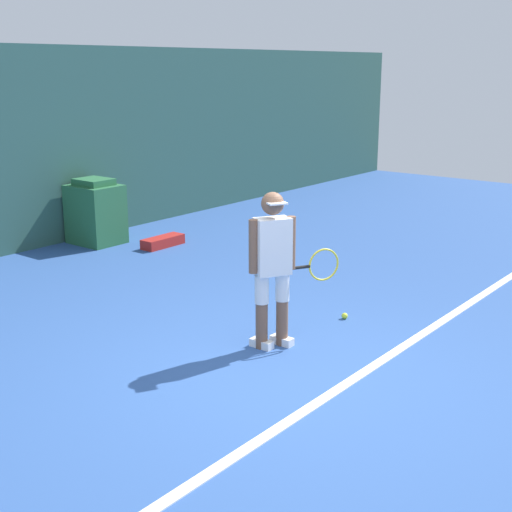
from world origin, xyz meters
The scene contains 6 objects.
ground_plane centered at (0.00, 0.00, 0.00)m, with size 24.00×24.00×0.00m, color #2D5193.
court_baseline centered at (0.00, -0.56, 0.01)m, with size 21.60×0.10×0.01m.
tennis_player centered at (0.52, 0.48, 0.86)m, with size 0.86×0.54×1.55m.
tennis_ball centered at (1.63, 0.33, 0.03)m, with size 0.07×0.07×0.07m.
covered_chair centered at (2.21, 5.21, 0.48)m, with size 0.64×0.77×1.02m.
equipment_bag centered at (2.68, 4.23, 0.08)m, with size 0.72×0.25×0.15m.
Camera 1 is at (-4.79, -3.48, 2.71)m, focal length 50.00 mm.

